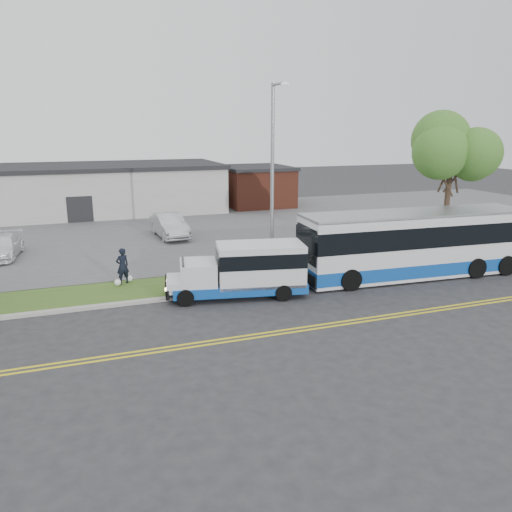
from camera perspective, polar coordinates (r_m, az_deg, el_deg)
name	(u,v)px	position (r m, az deg, el deg)	size (l,w,h in m)	color
ground	(232,301)	(22.49, -2.73, -5.16)	(140.00, 140.00, 0.00)	#28282B
lane_line_north	(262,333)	(19.10, 0.74, -8.81)	(70.00, 0.12, 0.01)	gold
lane_line_south	(265,336)	(18.84, 1.06, -9.15)	(70.00, 0.12, 0.01)	gold
curb	(225,292)	(23.46, -3.53, -4.13)	(80.00, 0.30, 0.15)	#9E9B93
verge	(215,282)	(25.12, -4.69, -2.95)	(80.00, 3.30, 0.10)	#30541C
parking_lot	(166,229)	(38.51, -10.26, 3.02)	(80.00, 25.00, 0.10)	#4C4C4F
commercial_building	(78,189)	(47.56, -19.69, 7.17)	(25.40, 10.40, 4.35)	#9E9E99
brick_wing	(256,186)	(49.49, -0.05, 8.01)	(6.30, 7.30, 3.90)	brown
tree_east	(452,152)	(30.83, 21.47, 11.00)	(5.20, 5.20, 8.33)	#32271B
streetlight_near	(273,176)	(24.86, 1.93, 9.12)	(0.35, 1.53, 9.50)	gray
shuttle_bus	(247,269)	(22.78, -1.06, -1.44)	(6.61, 3.17, 2.44)	#0D4195
transit_bus	(415,244)	(27.11, 17.69, 1.35)	(12.35, 3.51, 3.39)	silver
pedestrian	(122,266)	(25.20, -15.01, -1.11)	(0.65, 0.43, 1.79)	black
parked_car_a	(170,226)	(35.33, -9.83, 3.45)	(1.72, 4.94, 1.63)	#A9ABB1
parked_car_b	(2,247)	(32.94, -26.99, 0.96)	(1.81, 4.45, 1.29)	white
grocery_bag_left	(118,282)	(25.14, -15.53, -2.93)	(0.32, 0.32, 0.32)	white
grocery_bag_right	(129,278)	(25.66, -14.29, -2.49)	(0.32, 0.32, 0.32)	white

